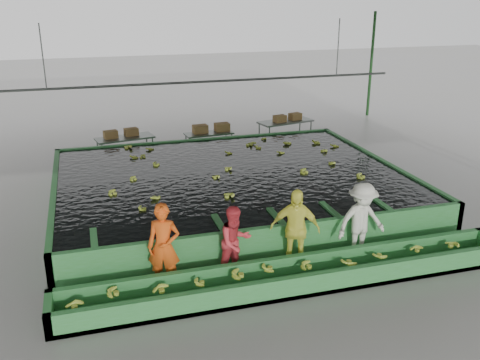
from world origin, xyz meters
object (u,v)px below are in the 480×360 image
object	(u,v)px
worker_b	(235,242)
box_stack_mid	(211,132)
sorting_trough	(295,276)
worker_c	(295,229)
worker_a	(164,246)
packing_table_mid	(209,143)
box_stack_right	(287,121)
worker_d	(361,221)
box_stack_left	(121,137)
packing_table_left	(126,150)
packing_table_right	(285,133)
flotation_tank	(230,187)

from	to	relation	value
worker_b	box_stack_mid	bearing A→B (deg)	61.34
sorting_trough	worker_c	world-z (taller)	worker_c
worker_a	packing_table_mid	xyz separation A→B (m)	(3.15, 9.24, -0.52)
box_stack_mid	box_stack_right	size ratio (longest dim) A/B	1.15
worker_a	worker_b	bearing A→B (deg)	19.08
worker_a	sorting_trough	bearing A→B (deg)	2.14
sorting_trough	worker_d	size ratio (longest dim) A/B	5.41
box_stack_left	sorting_trough	bearing A→B (deg)	-74.69
worker_a	box_stack_mid	world-z (taller)	worker_a
packing_table_left	box_stack_mid	xyz separation A→B (m)	(3.27, 0.24, 0.36)
box_stack_mid	box_stack_right	bearing A→B (deg)	3.71
packing_table_right	box_stack_right	bearing A→B (deg)	-25.28
packing_table_right	box_stack_mid	size ratio (longest dim) A/B	1.55
worker_b	worker_c	distance (m)	1.39
flotation_tank	worker_d	xyz separation A→B (m)	(1.93, -4.30, 0.47)
flotation_tank	box_stack_right	xyz separation A→B (m)	(3.83, 5.24, 0.55)
worker_d	box_stack_mid	bearing A→B (deg)	94.53
box_stack_right	worker_c	bearing A→B (deg)	-110.37
sorting_trough	packing_table_right	distance (m)	11.04
worker_d	packing_table_right	distance (m)	9.76
packing_table_left	box_stack_left	distance (m)	0.49
packing_table_right	box_stack_mid	bearing A→B (deg)	-175.60
box_stack_right	packing_table_left	bearing A→B (deg)	-176.04
worker_c	packing_table_left	distance (m)	9.56
sorting_trough	worker_d	xyz separation A→B (m)	(1.93, 0.80, 0.67)
flotation_tank	box_stack_left	size ratio (longest dim) A/B	8.12
sorting_trough	worker_c	xyz separation A→B (m)	(0.29, 0.80, 0.69)
worker_b	flotation_tank	bearing A→B (deg)	57.66
worker_a	box_stack_left	size ratio (longest dim) A/B	1.51
worker_d	box_stack_left	xyz separation A→B (m)	(-4.67, 9.19, 0.01)
worker_a	worker_c	xyz separation A→B (m)	(2.92, 0.00, 0.01)
packing_table_left	worker_b	bearing A→B (deg)	-80.43
worker_b	box_stack_right	xyz separation A→B (m)	(4.92, 9.54, 0.18)
packing_table_left	worker_d	bearing A→B (deg)	-63.39
worker_c	box_stack_right	bearing A→B (deg)	93.72
worker_a	worker_b	size ratio (longest dim) A/B	1.14
worker_d	packing_table_mid	size ratio (longest dim) A/B	1.02
packing_table_mid	box_stack_right	world-z (taller)	box_stack_right
packing_table_left	worker_c	bearing A→B (deg)	-72.23
box_stack_mid	worker_d	bearing A→B (deg)	-82.14
worker_d	packing_table_right	size ratio (longest dim) A/B	0.84
flotation_tank	worker_a	xyz separation A→B (m)	(-2.63, -4.30, 0.48)
packing_table_left	box_stack_right	size ratio (longest dim) A/B	1.67
sorting_trough	worker_a	distance (m)	2.83
packing_table_mid	packing_table_right	xyz separation A→B (m)	(3.24, 0.33, 0.09)
sorting_trough	box_stack_right	size ratio (longest dim) A/B	8.14
worker_b	worker_a	bearing A→B (deg)	161.87
box_stack_left	packing_table_left	bearing A→B (deg)	-39.73
flotation_tank	box_stack_right	distance (m)	6.52
worker_c	box_stack_mid	distance (m)	9.34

